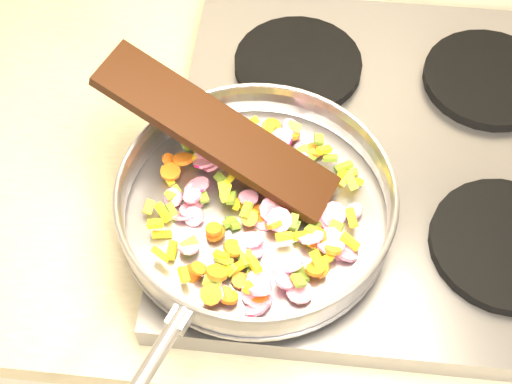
# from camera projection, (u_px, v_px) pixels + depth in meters

# --- Properties ---
(cooktop) EXTENTS (0.60, 0.60, 0.04)m
(cooktop) POSITION_uv_depth(u_px,v_px,m) (389.00, 159.00, 1.00)
(cooktop) COLOR #939399
(cooktop) RESTS_ON counter_top
(grate_fl) EXTENTS (0.19, 0.19, 0.02)m
(grate_fl) POSITION_uv_depth(u_px,v_px,m) (282.00, 224.00, 0.90)
(grate_fl) COLOR black
(grate_fl) RESTS_ON cooktop
(grate_fr) EXTENTS (0.19, 0.19, 0.02)m
(grate_fr) POSITION_uv_depth(u_px,v_px,m) (506.00, 244.00, 0.89)
(grate_fr) COLOR black
(grate_fr) RESTS_ON cooktop
(grate_bl) EXTENTS (0.19, 0.19, 0.02)m
(grate_bl) POSITION_uv_depth(u_px,v_px,m) (298.00, 64.00, 1.06)
(grate_bl) COLOR black
(grate_bl) RESTS_ON cooktop
(grate_br) EXTENTS (0.19, 0.19, 0.02)m
(grate_br) POSITION_uv_depth(u_px,v_px,m) (488.00, 79.00, 1.04)
(grate_br) COLOR black
(grate_br) RESTS_ON cooktop
(saute_pan) EXTENTS (0.39, 0.53, 0.06)m
(saute_pan) POSITION_uv_depth(u_px,v_px,m) (255.00, 202.00, 0.88)
(saute_pan) COLOR #9E9EA5
(saute_pan) RESTS_ON grate_fl
(vegetable_heap) EXTENTS (0.28, 0.30, 0.05)m
(vegetable_heap) POSITION_uv_depth(u_px,v_px,m) (257.00, 206.00, 0.89)
(vegetable_heap) COLOR yellow
(vegetable_heap) RESTS_ON saute_pan
(wooden_spatula) EXTENTS (0.32, 0.18, 0.12)m
(wooden_spatula) POSITION_uv_depth(u_px,v_px,m) (217.00, 132.00, 0.88)
(wooden_spatula) COLOR black
(wooden_spatula) RESTS_ON saute_pan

